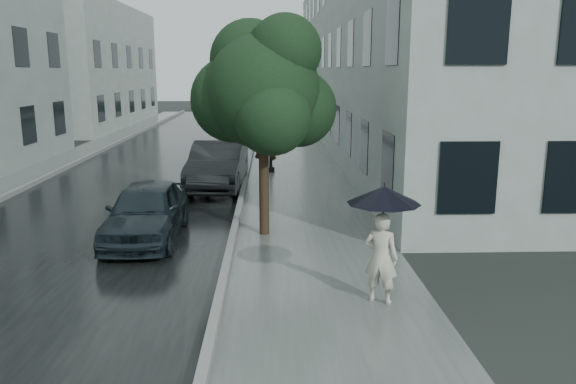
{
  "coord_description": "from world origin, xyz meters",
  "views": [
    {
      "loc": [
        -0.72,
        -9.6,
        3.76
      ],
      "look_at": [
        -0.36,
        1.62,
        1.3
      ],
      "focal_mm": 35.0,
      "sensor_mm": 36.0,
      "label": 1
    }
  ],
  "objects_px": {
    "pedestrian": "(381,258)",
    "car_far": "(218,165)",
    "lamp_post": "(266,87)",
    "car_near": "(146,211)",
    "street_tree": "(263,90)"
  },
  "relations": [
    {
      "from": "car_near",
      "to": "lamp_post",
      "type": "bearing_deg",
      "value": 71.91
    },
    {
      "from": "pedestrian",
      "to": "car_far",
      "type": "xyz_separation_m",
      "value": [
        -3.47,
        9.33,
        -0.01
      ]
    },
    {
      "from": "lamp_post",
      "to": "pedestrian",
      "type": "bearing_deg",
      "value": -69.91
    },
    {
      "from": "pedestrian",
      "to": "lamp_post",
      "type": "bearing_deg",
      "value": -56.12
    },
    {
      "from": "car_near",
      "to": "car_far",
      "type": "relative_size",
      "value": 0.84
    },
    {
      "from": "street_tree",
      "to": "lamp_post",
      "type": "bearing_deg",
      "value": 89.82
    },
    {
      "from": "pedestrian",
      "to": "car_far",
      "type": "height_order",
      "value": "pedestrian"
    },
    {
      "from": "car_near",
      "to": "pedestrian",
      "type": "bearing_deg",
      "value": -39.28
    },
    {
      "from": "car_far",
      "to": "street_tree",
      "type": "bearing_deg",
      "value": -71.11
    },
    {
      "from": "car_near",
      "to": "car_far",
      "type": "bearing_deg",
      "value": 78.49
    },
    {
      "from": "lamp_post",
      "to": "car_far",
      "type": "bearing_deg",
      "value": -108.47
    },
    {
      "from": "lamp_post",
      "to": "car_near",
      "type": "relative_size",
      "value": 1.44
    },
    {
      "from": "pedestrian",
      "to": "car_far",
      "type": "bearing_deg",
      "value": -44.7
    },
    {
      "from": "street_tree",
      "to": "car_near",
      "type": "distance_m",
      "value": 3.77
    },
    {
      "from": "car_far",
      "to": "lamp_post",
      "type": "bearing_deg",
      "value": 62.94
    }
  ]
}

